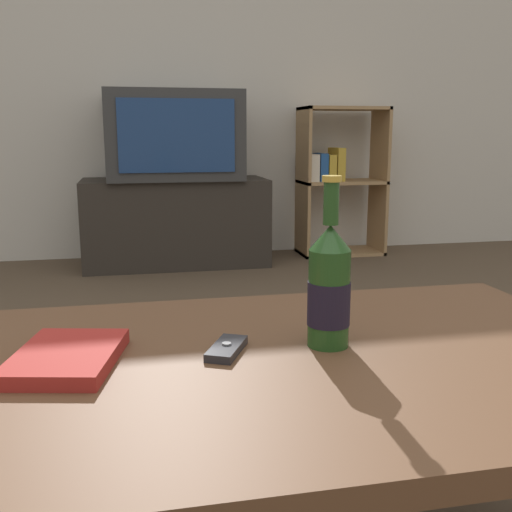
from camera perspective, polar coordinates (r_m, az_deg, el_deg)
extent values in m
cube|color=beige|center=(3.97, -9.03, 18.94)|extent=(8.00, 0.05, 2.60)
cube|color=brown|center=(1.00, 2.18, -10.61)|extent=(1.22, 0.75, 0.04)
cylinder|color=#492F1E|center=(1.56, 19.46, -11.40)|extent=(0.07, 0.07, 0.39)
cube|color=#28231E|center=(3.66, -7.67, 3.24)|extent=(1.09, 0.48, 0.52)
cube|color=#2D2D2D|center=(3.62, -7.89, 11.29)|extent=(0.77, 0.54, 0.51)
cube|color=navy|center=(3.34, -7.53, 11.28)|extent=(0.63, 0.01, 0.40)
cube|color=#99754C|center=(3.88, 4.50, 6.99)|extent=(0.02, 0.30, 0.95)
cube|color=#99754C|center=(4.06, 11.63, 7.00)|extent=(0.02, 0.30, 0.95)
cube|color=#99754C|center=(4.03, 7.96, 0.40)|extent=(0.54, 0.30, 0.02)
cube|color=#99754C|center=(3.96, 8.14, 7.01)|extent=(0.54, 0.30, 0.02)
cube|color=#99754C|center=(3.95, 8.34, 13.73)|extent=(0.54, 0.30, 0.02)
cube|color=beige|center=(3.89, 5.22, 8.40)|extent=(0.06, 0.21, 0.17)
cube|color=navy|center=(3.91, 6.09, 8.43)|extent=(0.05, 0.21, 0.17)
cube|color=#B7932D|center=(3.92, 6.87, 8.37)|extent=(0.05, 0.21, 0.17)
cube|color=#B7932D|center=(3.94, 7.67, 8.67)|extent=(0.05, 0.21, 0.21)
cylinder|color=#1E4219|center=(1.03, 6.95, -4.03)|extent=(0.07, 0.07, 0.17)
cylinder|color=black|center=(1.03, 6.93, -4.48)|extent=(0.07, 0.07, 0.08)
cone|color=#1E4219|center=(1.00, 7.09, 1.77)|extent=(0.07, 0.07, 0.04)
cylinder|color=#1E4219|center=(1.00, 7.17, 4.99)|extent=(0.03, 0.03, 0.07)
cylinder|color=#B79333|center=(0.99, 7.23, 7.32)|extent=(0.03, 0.03, 0.01)
cube|color=#232328|center=(1.01, -2.81, -8.80)|extent=(0.09, 0.12, 0.01)
cylinder|color=slate|center=(1.01, -2.81, -8.35)|extent=(0.02, 0.02, 0.00)
cube|color=maroon|center=(1.01, -17.60, -9.18)|extent=(0.20, 0.24, 0.02)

